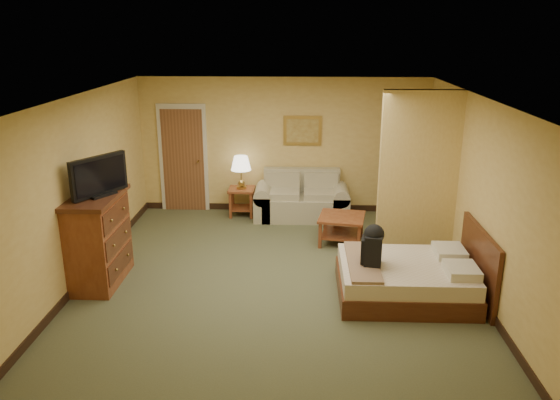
# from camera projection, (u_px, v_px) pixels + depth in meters

# --- Properties ---
(floor) EXTENTS (6.00, 6.00, 0.00)m
(floor) POSITION_uv_depth(u_px,v_px,m) (276.00, 275.00, 8.01)
(floor) COLOR #4F5336
(floor) RESTS_ON ground
(ceiling) EXTENTS (6.00, 6.00, 0.00)m
(ceiling) POSITION_uv_depth(u_px,v_px,m) (276.00, 96.00, 7.22)
(ceiling) COLOR white
(ceiling) RESTS_ON back_wall
(back_wall) EXTENTS (5.50, 0.02, 2.60)m
(back_wall) POSITION_uv_depth(u_px,v_px,m) (284.00, 146.00, 10.47)
(back_wall) COLOR #D9B35C
(back_wall) RESTS_ON floor
(left_wall) EXTENTS (0.02, 6.00, 2.60)m
(left_wall) POSITION_uv_depth(u_px,v_px,m) (83.00, 188.00, 7.72)
(left_wall) COLOR #D9B35C
(left_wall) RESTS_ON floor
(right_wall) EXTENTS (0.02, 6.00, 2.60)m
(right_wall) POSITION_uv_depth(u_px,v_px,m) (475.00, 193.00, 7.51)
(right_wall) COLOR #D9B35C
(right_wall) RESTS_ON floor
(partition) EXTENTS (1.20, 0.15, 2.60)m
(partition) POSITION_uv_depth(u_px,v_px,m) (418.00, 175.00, 8.41)
(partition) COLOR #D9B35C
(partition) RESTS_ON floor
(door) EXTENTS (0.94, 0.16, 2.10)m
(door) POSITION_uv_depth(u_px,v_px,m) (183.00, 159.00, 10.60)
(door) COLOR beige
(door) RESTS_ON floor
(baseboard) EXTENTS (5.50, 0.02, 0.12)m
(baseboard) POSITION_uv_depth(u_px,v_px,m) (284.00, 207.00, 10.84)
(baseboard) COLOR black
(baseboard) RESTS_ON floor
(loveseat) EXTENTS (1.77, 0.82, 0.90)m
(loveseat) POSITION_uv_depth(u_px,v_px,m) (302.00, 203.00, 10.36)
(loveseat) COLOR tan
(loveseat) RESTS_ON floor
(side_table) EXTENTS (0.49, 0.49, 0.54)m
(side_table) POSITION_uv_depth(u_px,v_px,m) (242.00, 198.00, 10.46)
(side_table) COLOR brown
(side_table) RESTS_ON floor
(table_lamp) EXTENTS (0.38, 0.38, 0.63)m
(table_lamp) POSITION_uv_depth(u_px,v_px,m) (241.00, 164.00, 10.26)
(table_lamp) COLOR #A1813B
(table_lamp) RESTS_ON side_table
(coffee_table) EXTENTS (0.85, 0.85, 0.47)m
(coffee_table) POSITION_uv_depth(u_px,v_px,m) (342.00, 224.00, 9.12)
(coffee_table) COLOR brown
(coffee_table) RESTS_ON floor
(wall_picture) EXTENTS (0.73, 0.04, 0.56)m
(wall_picture) POSITION_uv_depth(u_px,v_px,m) (302.00, 131.00, 10.34)
(wall_picture) COLOR #B78E3F
(wall_picture) RESTS_ON back_wall
(dresser) EXTENTS (0.64, 1.21, 1.29)m
(dresser) POSITION_uv_depth(u_px,v_px,m) (99.00, 239.00, 7.62)
(dresser) COLOR brown
(dresser) RESTS_ON floor
(tv) EXTENTS (0.52, 0.80, 0.55)m
(tv) POSITION_uv_depth(u_px,v_px,m) (99.00, 177.00, 7.34)
(tv) COLOR black
(tv) RESTS_ON dresser
(bed) EXTENTS (1.87, 1.50, 0.97)m
(bed) POSITION_uv_depth(u_px,v_px,m) (410.00, 278.00, 7.31)
(bed) COLOR #451E10
(bed) RESTS_ON floor
(backpack) EXTENTS (0.27, 0.36, 0.57)m
(backpack) POSITION_uv_depth(u_px,v_px,m) (374.00, 244.00, 7.10)
(backpack) COLOR black
(backpack) RESTS_ON bed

